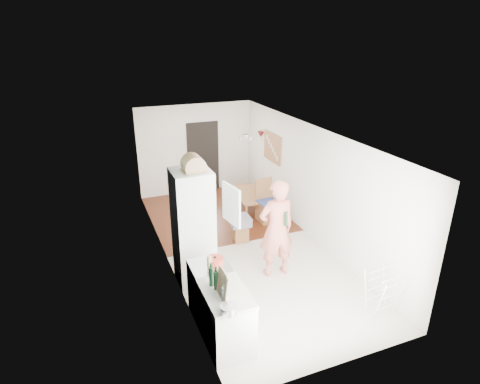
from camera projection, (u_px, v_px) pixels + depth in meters
room_shell at (243, 193)px, 8.12m from camera, size 3.20×7.00×2.50m
floor at (243, 247)px, 8.58m from camera, size 3.20×7.00×0.01m
wood_floor_overlay at (216, 213)px, 10.18m from camera, size 3.20×3.30×0.01m
sage_wall_panel at (192, 220)px, 5.62m from camera, size 0.02×3.00×1.30m
tile_splashback at (206, 283)px, 5.41m from camera, size 0.02×1.90×0.50m
doorway_recess at (203, 157)px, 11.28m from camera, size 0.90×0.04×2.00m
base_cabinet at (226, 320)px, 5.78m from camera, size 0.60×0.90×0.86m
worktop at (226, 294)px, 5.61m from camera, size 0.62×0.92×0.06m
range_cooker at (210, 291)px, 6.42m from camera, size 0.60×0.60×0.88m
cooker_top at (209, 266)px, 6.25m from camera, size 0.60×0.60×0.04m
fridge_housing at (193, 228)px, 7.07m from camera, size 0.66×0.66×2.15m
fridge_door at (231, 205)px, 6.85m from camera, size 0.14×0.56×0.70m
fridge_interior at (209, 201)px, 7.00m from camera, size 0.02×0.52×0.66m
pinboard at (273, 148)px, 10.18m from camera, size 0.03×0.90×0.70m
pinboard_frame at (272, 148)px, 10.18m from camera, size 0.00×0.94×0.74m
wall_sconce at (261, 134)px, 10.65m from camera, size 0.18×0.18×0.16m
person at (277, 220)px, 7.26m from camera, size 0.82×0.55×2.23m
dining_table at (254, 203)px, 10.27m from camera, size 0.83×1.25×0.41m
dining_chair at (268, 201)px, 9.59m from camera, size 0.47×0.47×1.04m
stool at (240, 233)px, 8.78m from camera, size 0.33×0.33×0.40m
grey_drape at (240, 221)px, 8.66m from camera, size 0.45×0.45×0.19m
drying_rack at (382, 294)px, 6.44m from camera, size 0.43×0.39×0.77m
bread_bin at (193, 165)px, 6.61m from camera, size 0.41×0.40×0.20m
red_casserole at (215, 262)px, 6.18m from camera, size 0.30×0.30×0.15m
steel_pan at (229, 309)px, 5.17m from camera, size 0.26×0.26×0.11m
held_bottle at (286, 219)px, 7.15m from camera, size 0.06×0.06×0.26m
bottle_a at (211, 276)px, 5.69m from camera, size 0.07×0.07×0.30m
bottle_b at (216, 280)px, 5.60m from camera, size 0.08×0.08×0.30m
bottle_c at (225, 294)px, 5.40m from camera, size 0.09×0.09×0.20m
pepper_mill_front at (210, 267)px, 5.99m from camera, size 0.08×0.08×0.24m
pepper_mill_back at (209, 267)px, 5.99m from camera, size 0.07×0.07×0.21m
chopping_boards at (222, 284)px, 5.43m from camera, size 0.06×0.30×0.40m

